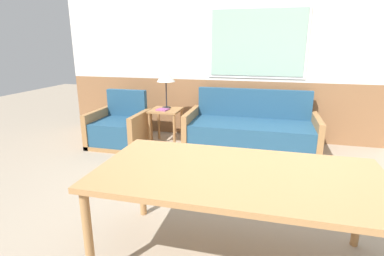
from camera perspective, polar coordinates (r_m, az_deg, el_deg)
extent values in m
plane|color=gray|center=(2.86, 13.36, -17.97)|extent=(16.00, 16.00, 0.00)
cube|color=#8E603D|center=(5.14, 14.52, 3.14)|extent=(7.20, 0.06, 0.98)
cube|color=silver|center=(5.03, 15.63, 18.31)|extent=(7.20, 0.06, 1.72)
cube|color=white|center=(4.99, 12.32, 15.55)|extent=(1.53, 0.01, 1.10)
cube|color=#99BCA8|center=(4.98, 12.32, 15.55)|extent=(1.45, 0.02, 1.02)
cube|color=#9E7042|center=(4.69, 10.91, -3.66)|extent=(1.94, 0.87, 0.06)
cube|color=navy|center=(4.61, 11.03, -1.26)|extent=(1.78, 0.79, 0.36)
cube|color=navy|center=(4.91, 11.60, 4.66)|extent=(1.78, 0.10, 0.45)
cube|color=#9E7042|center=(4.75, -0.16, 0.07)|extent=(0.08, 0.87, 0.56)
cube|color=#9E7042|center=(4.67, 22.52, -1.49)|extent=(0.08, 0.87, 0.56)
cube|color=#9E7042|center=(4.94, -13.58, -2.83)|extent=(0.83, 0.76, 0.06)
cube|color=navy|center=(4.86, -13.84, -0.63)|extent=(0.67, 0.68, 0.35)
cube|color=navy|center=(5.08, -12.27, 4.70)|extent=(0.67, 0.10, 0.44)
cube|color=#9E7042|center=(5.05, -17.51, 0.18)|extent=(0.08, 0.76, 0.55)
cube|color=#9E7042|center=(4.71, -9.74, -0.43)|extent=(0.08, 0.76, 0.55)
cube|color=#9E7042|center=(4.76, -5.03, 3.41)|extent=(0.46, 0.46, 0.03)
cylinder|color=#9E7042|center=(4.72, -8.07, -0.36)|extent=(0.04, 0.04, 0.54)
cylinder|color=#9E7042|center=(4.59, -3.40, -0.72)|extent=(0.04, 0.04, 0.54)
cylinder|color=#9E7042|center=(5.08, -6.35, 0.87)|extent=(0.04, 0.04, 0.54)
cylinder|color=#9E7042|center=(4.96, -1.98, 0.57)|extent=(0.04, 0.04, 0.54)
cylinder|color=#262628|center=(4.84, -4.86, 3.91)|extent=(0.13, 0.13, 0.02)
cylinder|color=#262628|center=(4.80, -4.92, 6.39)|extent=(0.02, 0.02, 0.41)
cone|color=silver|center=(4.76, -5.01, 9.91)|extent=(0.29, 0.29, 0.19)
cube|color=#994C84|center=(4.70, -5.60, 3.52)|extent=(0.19, 0.18, 0.02)
cube|color=#B27F4C|center=(2.10, 8.77, -8.75)|extent=(1.95, 0.99, 0.04)
cylinder|color=#B27F4C|center=(2.20, -19.15, -19.18)|extent=(0.06, 0.06, 0.69)
cylinder|color=#B27F4C|center=(2.85, -9.48, -9.92)|extent=(0.06, 0.06, 0.69)
cylinder|color=#B27F4C|center=(2.75, 29.36, -12.97)|extent=(0.06, 0.06, 0.69)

